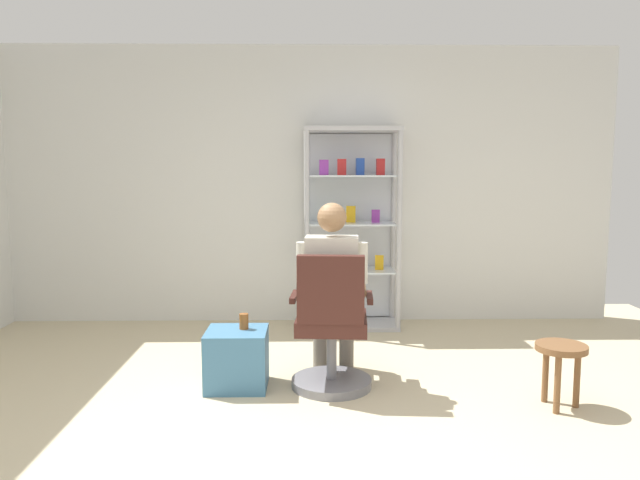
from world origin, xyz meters
TOP-DOWN VIEW (x-y plane):
  - ground_plane at (0.00, 0.00)m, footprint 7.20×7.20m
  - back_wall at (0.00, 3.00)m, footprint 6.00×0.10m
  - display_cabinet_main at (0.40, 2.76)m, footprint 0.90×0.45m
  - office_chair at (0.15, 1.03)m, footprint 0.58×0.56m
  - seated_shopkeeper at (0.16, 1.19)m, footprint 0.51×0.58m
  - storage_crate at (-0.51, 1.10)m, footprint 0.42×0.40m
  - tea_glass at (-0.46, 1.13)m, footprint 0.06×0.06m
  - wooden_stool at (1.59, 0.69)m, footprint 0.32×0.32m

SIDE VIEW (x-z plane):
  - ground_plane at x=0.00m, z-range 0.00..0.00m
  - storage_crate at x=-0.51m, z-range 0.00..0.40m
  - wooden_stool at x=1.59m, z-range 0.12..0.54m
  - office_chair at x=0.15m, z-range -0.09..0.87m
  - tea_glass at x=-0.46m, z-range 0.40..0.51m
  - seated_shopkeeper at x=0.16m, z-range 0.07..1.36m
  - display_cabinet_main at x=0.40m, z-range 0.01..1.91m
  - back_wall at x=0.00m, z-range 0.00..2.70m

